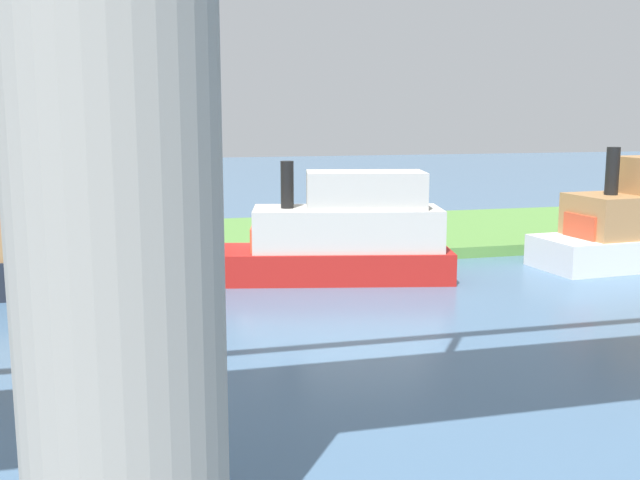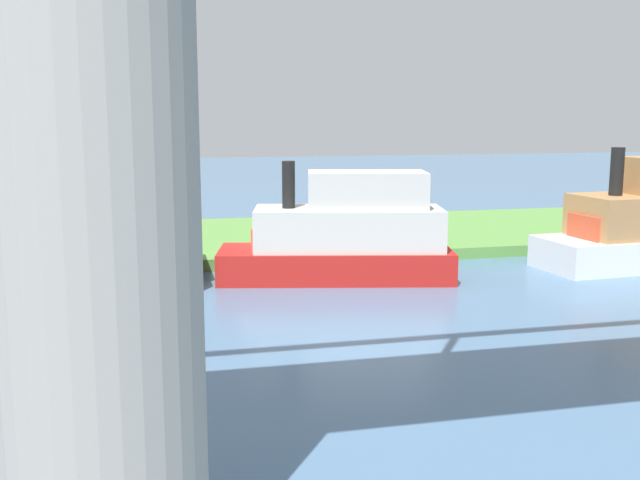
{
  "view_description": "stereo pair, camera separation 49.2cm",
  "coord_description": "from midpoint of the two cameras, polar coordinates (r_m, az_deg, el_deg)",
  "views": [
    {
      "loc": [
        5.65,
        29.87,
        6.36
      ],
      "look_at": [
        -0.87,
        5.0,
        2.0
      ],
      "focal_mm": 41.98,
      "sensor_mm": 36.0,
      "label": 1
    },
    {
      "loc": [
        5.17,
        29.99,
        6.36
      ],
      "look_at": [
        -0.87,
        5.0,
        2.0
      ],
      "focal_mm": 41.98,
      "sensor_mm": 36.0,
      "label": 2
    }
  ],
  "objects": [
    {
      "name": "person_on_bank",
      "position": [
        34.66,
        3.69,
        1.05
      ],
      "size": [
        0.48,
        0.48,
        1.39
      ],
      "color": "#2D334C",
      "rests_on": "grassy_bank"
    },
    {
      "name": "grassy_bank",
      "position": [
        36.84,
        -4.96,
        0.04
      ],
      "size": [
        80.0,
        12.0,
        0.5
      ],
      "primitive_type": "cube",
      "color": "#5B9342",
      "rests_on": "ground"
    },
    {
      "name": "bridge_pylon",
      "position": [
        10.19,
        -15.58,
        3.36
      ],
      "size": [
        2.81,
        2.81,
        10.62
      ],
      "primitive_type": "cylinder",
      "color": "#9E998E",
      "rests_on": "ground"
    },
    {
      "name": "ground_plane",
      "position": [
        31.07,
        -3.28,
        -2.2
      ],
      "size": [
        160.0,
        160.0,
        0.0
      ],
      "primitive_type": "plane",
      "color": "#4C7093"
    },
    {
      "name": "mooring_post",
      "position": [
        31.71,
        -1.15,
        -0.14
      ],
      "size": [
        0.2,
        0.2,
        0.96
      ],
      "primitive_type": "cylinder",
      "color": "brown",
      "rests_on": "grassy_bank"
    },
    {
      "name": "pontoon_yellow",
      "position": [
        28.81,
        2.3,
        0.31
      ],
      "size": [
        9.41,
        4.89,
        4.58
      ],
      "color": "red",
      "rests_on": "ground"
    },
    {
      "name": "motorboat_white",
      "position": [
        28.77,
        -18.23,
        0.26
      ],
      "size": [
        10.2,
        3.58,
        5.18
      ],
      "color": "#1E232D",
      "rests_on": "ground"
    }
  ]
}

